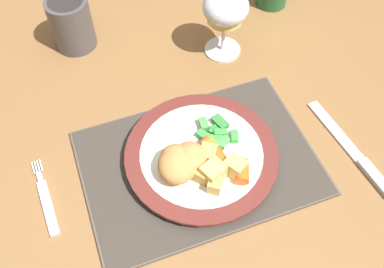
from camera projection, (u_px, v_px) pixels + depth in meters
name	position (u px, v px, depth m)	size (l,w,h in m)	color
dining_table	(175.00, 161.00, 0.76)	(1.38, 0.95, 0.74)	olive
placemat	(199.00, 163.00, 0.66)	(0.35, 0.25, 0.01)	brown
dinner_plate	(201.00, 156.00, 0.65)	(0.23, 0.23, 0.02)	white
breaded_croquettes	(181.00, 161.00, 0.61)	(0.08, 0.08, 0.04)	tan
green_beans_pile	(216.00, 135.00, 0.65)	(0.06, 0.06, 0.01)	#4CA84C
glazed_carrots	(222.00, 160.00, 0.62)	(0.07, 0.09, 0.02)	orange
fork	(47.00, 202.00, 0.62)	(0.02, 0.13, 0.01)	silver
table_knife	(356.00, 155.00, 0.67)	(0.04, 0.20, 0.01)	silver
wine_glass	(225.00, 10.00, 0.73)	(0.08, 0.08, 0.13)	silver
roast_potatoes	(215.00, 169.00, 0.61)	(0.08, 0.08, 0.03)	#E5BC66
drinking_cup	(71.00, 22.00, 0.77)	(0.08, 0.08, 0.10)	#4C4747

